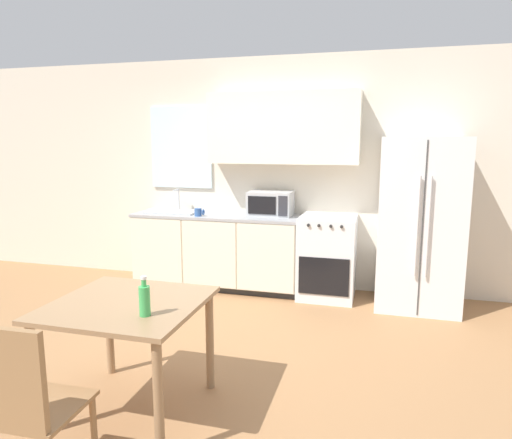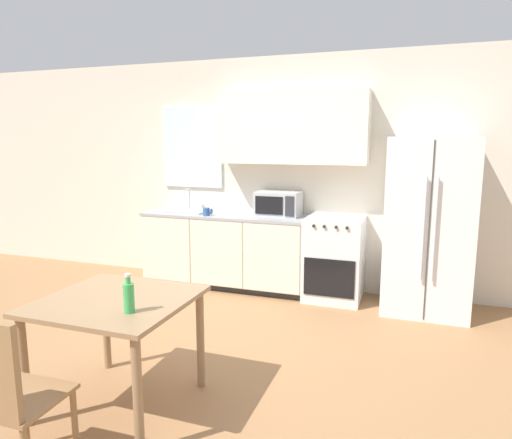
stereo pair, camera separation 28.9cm
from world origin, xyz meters
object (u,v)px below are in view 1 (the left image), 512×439
at_px(dining_chair_near, 25,400).
at_px(drink_bottle, 145,300).
at_px(oven_range, 327,257).
at_px(dining_table, 128,319).
at_px(coffee_mug, 199,212).
at_px(refrigerator, 419,224).
at_px(microwave, 271,203).

distance_m(dining_chair_near, drink_bottle, 0.76).
bearing_deg(oven_range, dining_chair_near, -106.93).
relative_size(dining_table, drink_bottle, 3.90).
bearing_deg(oven_range, coffee_mug, -173.13).
bearing_deg(dining_chair_near, drink_bottle, 64.79).
xyz_separation_m(refrigerator, coffee_mug, (-2.41, -0.13, 0.04)).
bearing_deg(oven_range, refrigerator, -3.01).
relative_size(refrigerator, drink_bottle, 7.52).
distance_m(refrigerator, dining_chair_near, 3.88).
distance_m(microwave, dining_chair_near, 3.53).
distance_m(dining_table, dining_chair_near, 0.83).
bearing_deg(microwave, oven_range, -8.32).
bearing_deg(drink_bottle, oven_range, 74.65).
bearing_deg(coffee_mug, drink_bottle, -74.44).
xyz_separation_m(microwave, coffee_mug, (-0.78, -0.27, -0.09)).
height_order(oven_range, dining_table, oven_range).
relative_size(oven_range, coffee_mug, 8.11).
xyz_separation_m(microwave, dining_table, (-0.30, -2.65, -0.40)).
distance_m(oven_range, dining_table, 2.74).
relative_size(microwave, dining_table, 0.54).
bearing_deg(dining_chair_near, coffee_mug, 95.75).
xyz_separation_m(oven_range, dining_chair_near, (-1.03, -3.38, 0.08)).
relative_size(microwave, dining_chair_near, 0.54).
relative_size(refrigerator, dining_chair_near, 1.91).
distance_m(refrigerator, drink_bottle, 3.17).
height_order(microwave, dining_chair_near, microwave).
bearing_deg(dining_table, microwave, 83.64).
height_order(oven_range, microwave, microwave).
bearing_deg(coffee_mug, oven_range, 6.87).
distance_m(coffee_mug, drink_bottle, 2.65).
height_order(refrigerator, microwave, refrigerator).
distance_m(refrigerator, dining_table, 3.17).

